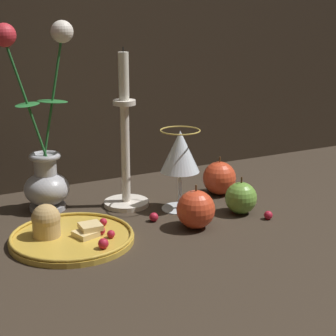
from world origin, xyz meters
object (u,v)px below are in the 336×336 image
wine_glass (180,154)px  apple_at_table_edge (219,178)px  plate_with_pastries (67,234)px  apple_near_glass (196,209)px  vase (44,158)px  candlestick (125,156)px  apple_beside_vase (241,198)px

wine_glass → apple_at_table_edge: wine_glass is taller
plate_with_pastries → apple_near_glass: 0.25m
vase → candlestick: size_ratio=1.15×
plate_with_pastries → wine_glass: bearing=12.1°
wine_glass → candlestick: bearing=142.1°
apple_near_glass → vase: bearing=134.2°
vase → apple_near_glass: size_ratio=4.45×
vase → plate_with_pastries: vase is taller
wine_glass → apple_beside_vase: bearing=-39.1°
vase → wine_glass: bearing=-26.8°
candlestick → apple_at_table_edge: size_ratio=3.82×
vase → wine_glass: (0.25, -0.13, 0.01)m
apple_near_glass → apple_beside_vase: bearing=12.0°
apple_beside_vase → vase: bearing=149.3°
apple_beside_vase → apple_near_glass: size_ratio=0.90×
vase → plate_with_pastries: bearing=-94.4°
apple_beside_vase → apple_at_table_edge: apple_at_table_edge is taller
plate_with_pastries → apple_near_glass: bearing=-11.8°
wine_glass → apple_near_glass: bearing=-102.4°
apple_beside_vase → apple_at_table_edge: 0.13m
plate_with_pastries → apple_at_table_edge: bearing=14.5°
plate_with_pastries → candlestick: bearing=36.7°
candlestick → apple_at_table_edge: 0.23m
candlestick → apple_near_glass: size_ratio=3.85×
candlestick → apple_at_table_edge: (0.22, -0.03, -0.07)m
apple_near_glass → apple_at_table_edge: size_ratio=0.99×
candlestick → apple_beside_vase: (0.19, -0.15, -0.08)m
wine_glass → candlestick: candlestick is taller
vase → apple_at_table_edge: 0.39m
apple_at_table_edge → plate_with_pastries: bearing=-165.5°
wine_glass → apple_beside_vase: (0.10, -0.08, -0.09)m
plate_with_pastries → wine_glass: (0.26, 0.06, 0.10)m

